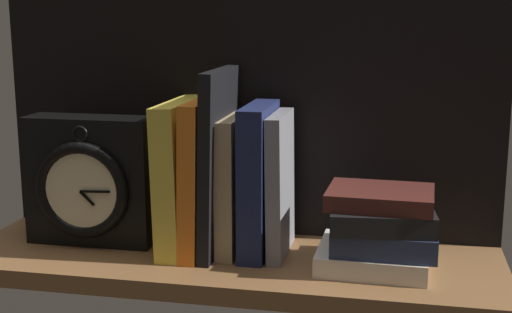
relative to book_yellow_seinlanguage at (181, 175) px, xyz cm
name	(u,v)px	position (x,y,z in cm)	size (l,w,h in cm)	color
ground_plane	(230,263)	(7.53, -2.36, -11.74)	(74.91, 23.69, 2.50)	brown
back_panel	(247,101)	(7.53, 8.89, 9.56)	(74.91, 1.20, 40.10)	black
book_yellow_seinlanguage	(181,175)	(0.00, 0.00, 0.00)	(3.30, 16.54, 20.98)	gold
book_orange_pandolfini	(203,175)	(3.18, 0.00, 0.21)	(2.46, 16.57, 21.39)	orange
book_black_skeptic	(219,161)	(5.55, 0.00, 2.28)	(1.69, 16.31, 25.54)	black
book_tan_shortstories	(236,184)	(7.94, 0.00, -0.97)	(2.48, 12.14, 19.04)	tan
book_navy_bierce	(259,179)	(11.20, 0.00, -0.10)	(3.45, 13.51, 20.78)	#192147
book_gray_chess	(280,184)	(14.23, 0.00, -0.64)	(2.01, 12.26, 19.69)	gray
framed_clock	(90,182)	(-13.41, -1.21, -1.35)	(18.51, 7.21, 18.51)	black
book_stack_side	(379,231)	(27.96, -3.34, -5.40)	(15.36, 13.55, 10.71)	beige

